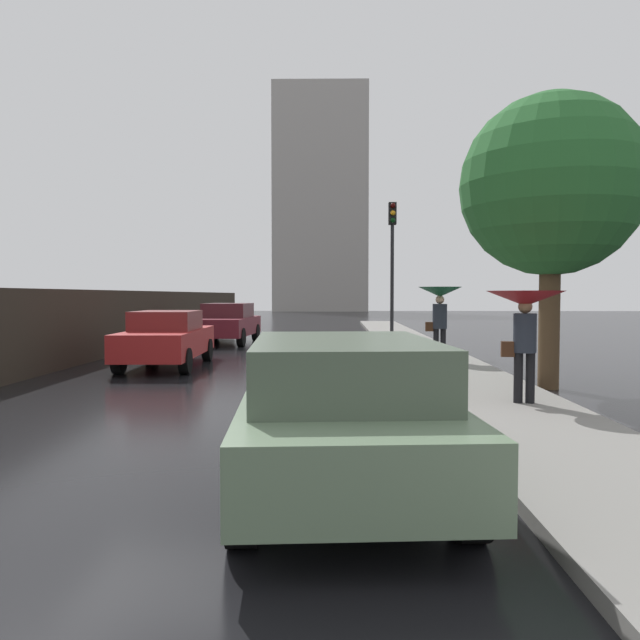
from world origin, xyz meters
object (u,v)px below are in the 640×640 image
(car_green_near_kerb, at_px, (341,407))
(car_red_mid_road, at_px, (167,338))
(street_tree_near, at_px, (551,187))
(pedestrian_with_umbrella_near, at_px, (525,310))
(traffic_light, at_px, (392,247))
(car_maroon_far_ahead, at_px, (227,323))
(pedestrian_with_umbrella_far, at_px, (440,301))

(car_green_near_kerb, relative_size, car_red_mid_road, 1.04)
(car_green_near_kerb, distance_m, street_tree_near, 7.87)
(street_tree_near, bearing_deg, pedestrian_with_umbrella_near, -117.34)
(car_green_near_kerb, xyz_separation_m, car_red_mid_road, (-4.37, 9.24, -0.02))
(car_green_near_kerb, distance_m, pedestrian_with_umbrella_near, 4.71)
(car_red_mid_road, relative_size, traffic_light, 0.90)
(car_red_mid_road, relative_size, car_maroon_far_ahead, 1.02)
(car_maroon_far_ahead, height_order, street_tree_near, street_tree_near)
(street_tree_near, bearing_deg, car_green_near_kerb, -124.44)
(car_green_near_kerb, xyz_separation_m, traffic_light, (1.84, 14.63, 2.70))
(car_red_mid_road, distance_m, street_tree_near, 9.61)
(pedestrian_with_umbrella_far, bearing_deg, car_red_mid_road, 7.05)
(pedestrian_with_umbrella_near, height_order, traffic_light, traffic_light)
(car_maroon_far_ahead, relative_size, street_tree_near, 0.75)
(car_green_near_kerb, height_order, pedestrian_with_umbrella_near, pedestrian_with_umbrella_near)
(car_maroon_far_ahead, bearing_deg, car_green_near_kerb, 107.07)
(car_red_mid_road, bearing_deg, traffic_light, -141.36)
(pedestrian_with_umbrella_near, relative_size, traffic_light, 0.36)
(traffic_light, bearing_deg, car_green_near_kerb, -97.17)
(pedestrian_with_umbrella_far, bearing_deg, car_maroon_far_ahead, -41.58)
(car_red_mid_road, height_order, pedestrian_with_umbrella_near, pedestrian_with_umbrella_near)
(pedestrian_with_umbrella_far, bearing_deg, street_tree_near, 116.25)
(traffic_light, bearing_deg, pedestrian_with_umbrella_far, -81.48)
(car_green_near_kerb, relative_size, street_tree_near, 0.79)
(car_red_mid_road, xyz_separation_m, pedestrian_with_umbrella_near, (7.25, -5.62, 0.86))
(car_red_mid_road, bearing_deg, car_green_near_kerb, 113.02)
(pedestrian_with_umbrella_near, distance_m, pedestrian_with_umbrella_far, 5.98)
(car_green_near_kerb, relative_size, pedestrian_with_umbrella_near, 2.56)
(pedestrian_with_umbrella_near, height_order, pedestrian_with_umbrella_far, pedestrian_with_umbrella_far)
(pedestrian_with_umbrella_far, relative_size, traffic_light, 0.39)
(car_green_near_kerb, xyz_separation_m, pedestrian_with_umbrella_near, (2.88, 3.63, 0.84))
(car_red_mid_road, distance_m, pedestrian_with_umbrella_far, 7.04)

